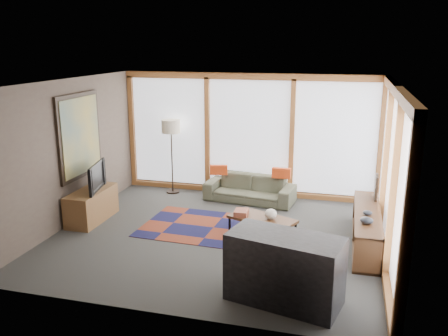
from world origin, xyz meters
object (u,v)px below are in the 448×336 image
(coffee_table, at_px, (262,228))
(bar_counter, at_px, (285,269))
(television, at_px, (92,177))
(sofa, at_px, (250,189))
(floor_lamp, at_px, (172,157))
(tv_console, at_px, (92,205))
(bookshelf, at_px, (366,228))

(coffee_table, distance_m, bar_counter, 2.04)
(coffee_table, xyz_separation_m, television, (-3.15, 0.03, 0.65))
(sofa, relative_size, television, 2.07)
(floor_lamp, distance_m, tv_console, 2.21)
(coffee_table, relative_size, bar_counter, 0.78)
(bookshelf, height_order, bar_counter, bar_counter)
(coffee_table, height_order, bookshelf, bookshelf)
(floor_lamp, relative_size, bar_counter, 1.15)
(bookshelf, bearing_deg, bar_counter, -116.41)
(coffee_table, xyz_separation_m, bar_counter, (0.64, -1.92, 0.26))
(sofa, distance_m, television, 3.18)
(coffee_table, height_order, bar_counter, bar_counter)
(floor_lamp, xyz_separation_m, bookshelf, (4.05, -1.80, -0.53))
(television, xyz_separation_m, bar_counter, (3.79, -1.95, -0.39))
(floor_lamp, height_order, bar_counter, floor_lamp)
(tv_console, relative_size, television, 1.31)
(sofa, height_order, bookshelf, bookshelf)
(tv_console, height_order, television, television)
(bookshelf, bearing_deg, tv_console, -177.89)
(floor_lamp, distance_m, television, 2.11)
(floor_lamp, distance_m, bar_counter, 4.94)
(bar_counter, bearing_deg, floor_lamp, 140.77)
(bookshelf, height_order, tv_console, tv_console)
(tv_console, distance_m, bar_counter, 4.30)
(floor_lamp, xyz_separation_m, coffee_table, (2.37, -1.99, -0.63))
(bookshelf, relative_size, tv_console, 1.94)
(coffee_table, relative_size, bookshelf, 0.48)
(floor_lamp, height_order, bookshelf, floor_lamp)
(television, distance_m, bar_counter, 4.28)
(bar_counter, bearing_deg, bookshelf, 76.86)
(floor_lamp, xyz_separation_m, television, (-0.79, -1.96, 0.03))
(tv_console, bearing_deg, coffee_table, -0.25)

